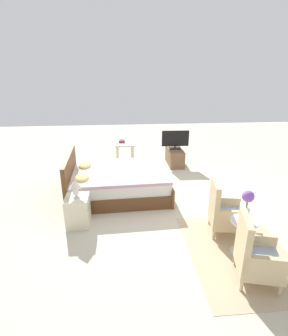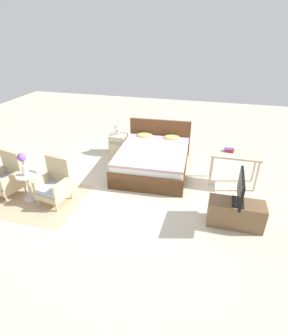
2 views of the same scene
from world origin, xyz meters
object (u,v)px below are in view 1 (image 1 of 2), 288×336
(book_stack, at_px, (122,141))
(armchair_by_window_left, at_px, (255,256))
(flower_vase, at_px, (247,203))
(vanity_desk, at_px, (125,145))
(tv_stand, at_px, (175,156))
(armchair_by_window_right, at_px, (224,212))
(nightstand, at_px, (78,211))
(bed, at_px, (117,182))
(tv_flatscreen, at_px, (175,139))
(side_table, at_px, (242,233))
(table_lamp, at_px, (75,186))

(book_stack, bearing_deg, armchair_by_window_left, -159.34)
(flower_vase, distance_m, vanity_desk, 4.36)
(armchair_by_window_left, distance_m, tv_stand, 4.56)
(armchair_by_window_right, bearing_deg, book_stack, 26.60)
(flower_vase, relative_size, nightstand, 0.87)
(armchair_by_window_left, xyz_separation_m, book_stack, (4.41, 1.66, 0.40))
(bed, distance_m, tv_flatscreen, 2.54)
(vanity_desk, bearing_deg, flower_vase, -157.55)
(nightstand, distance_m, tv_flatscreen, 3.85)
(bed, relative_size, tv_flatscreen, 2.84)
(armchair_by_window_right, xyz_separation_m, side_table, (-0.56, -0.08, -0.02))
(flower_vase, bearing_deg, nightstand, 68.37)
(table_lamp, bearing_deg, book_stack, -16.01)
(tv_stand, distance_m, book_stack, 1.63)
(side_table, bearing_deg, armchair_by_window_right, 7.92)
(bed, bearing_deg, flower_vase, -138.96)
(flower_vase, relative_size, tv_flatscreen, 0.62)
(bed, relative_size, side_table, 3.86)
(bed, relative_size, table_lamp, 6.66)
(side_table, height_order, tv_stand, side_table)
(flower_vase, relative_size, tv_stand, 0.50)
(side_table, bearing_deg, flower_vase, -90.00)
(table_lamp, bearing_deg, flower_vase, -111.63)
(armchair_by_window_right, relative_size, flower_vase, 1.93)
(tv_stand, relative_size, vanity_desk, 0.92)
(armchair_by_window_left, xyz_separation_m, tv_flatscreen, (4.56, 0.14, 0.37))
(armchair_by_window_left, relative_size, vanity_desk, 0.88)
(side_table, bearing_deg, tv_stand, 3.03)
(tv_stand, height_order, book_stack, book_stack)
(flower_vase, xyz_separation_m, table_lamp, (1.02, 2.56, -0.10))
(bed, bearing_deg, nightstand, 149.50)
(tv_flatscreen, bearing_deg, armchair_by_window_right, -177.77)
(armchair_by_window_right, distance_m, flower_vase, 0.74)
(armchair_by_window_left, height_order, side_table, armchair_by_window_left)
(table_lamp, xyz_separation_m, tv_flatscreen, (3.01, -2.35, -0.02))
(tv_stand, bearing_deg, table_lamp, 142.01)
(side_table, xyz_separation_m, book_stack, (3.88, 1.74, 0.42))
(flower_vase, distance_m, table_lamp, 2.76)
(bed, height_order, nightstand, bed)
(armchair_by_window_right, xyz_separation_m, nightstand, (0.46, 2.48, -0.11))
(armchair_by_window_left, height_order, book_stack, armchair_by_window_left)
(bed, distance_m, vanity_desk, 1.90)
(armchair_by_window_left, height_order, flower_vase, flower_vase)
(armchair_by_window_left, bearing_deg, table_lamp, 58.05)
(side_table, height_order, vanity_desk, vanity_desk)
(nightstand, bearing_deg, vanity_desk, -16.64)
(armchair_by_window_left, distance_m, armchair_by_window_right, 1.09)
(bed, relative_size, vanity_desk, 2.11)
(bed, xyz_separation_m, side_table, (-2.17, -1.88, 0.06))
(table_lamp, relative_size, vanity_desk, 0.32)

